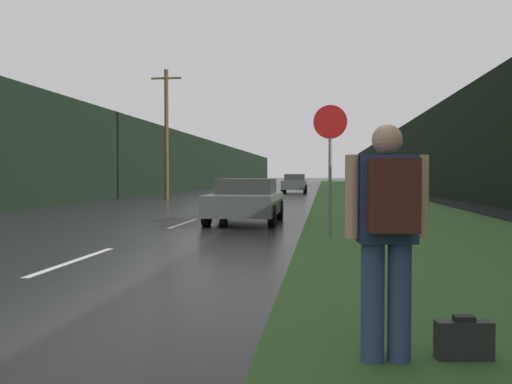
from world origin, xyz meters
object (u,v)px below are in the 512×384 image
object	(u,v)px
stop_sign	(330,155)
car_passing_far	(295,183)
suitcase	(464,341)
hitchhiker_with_backpack	(388,228)
car_passing_near	(246,200)

from	to	relation	value
stop_sign	car_passing_far	bearing A→B (deg)	94.49
stop_sign	suitcase	world-z (taller)	stop_sign
hitchhiker_with_backpack	car_passing_near	distance (m)	12.14
car_passing_near	car_passing_far	bearing A→B (deg)	-90.00
hitchhiker_with_backpack	car_passing_far	world-z (taller)	hitchhiker_with_backpack
stop_sign	suitcase	distance (m)	8.15
stop_sign	car_passing_far	distance (m)	30.99
stop_sign	car_passing_far	size ratio (longest dim) A/B	0.64
car_passing_near	car_passing_far	distance (m)	27.13
suitcase	car_passing_far	xyz separation A→B (m)	(-3.33, 38.79, 0.60)
stop_sign	car_passing_far	world-z (taller)	stop_sign
suitcase	hitchhiker_with_backpack	bearing A→B (deg)	-172.90
suitcase	car_passing_near	distance (m)	12.14
suitcase	stop_sign	bearing A→B (deg)	89.28
car_passing_far	suitcase	bearing A→B (deg)	94.91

